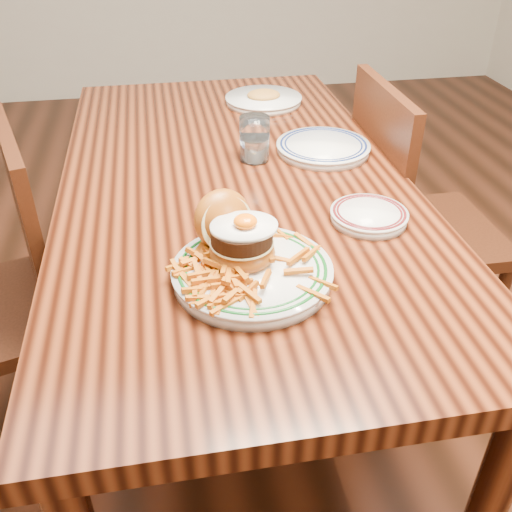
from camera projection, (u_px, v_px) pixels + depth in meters
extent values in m
plane|color=black|center=(239.00, 387.00, 1.84)|extent=(6.00, 6.00, 0.00)
cube|color=black|center=(235.00, 186.00, 1.43)|extent=(0.85, 1.60, 0.05)
cylinder|color=black|center=(115.00, 194.00, 2.19)|extent=(0.07, 0.07, 0.70)
cylinder|color=black|center=(299.00, 179.00, 2.30)|extent=(0.07, 0.07, 0.70)
cube|color=#3E1B0D|center=(28.00, 221.00, 1.38)|extent=(0.15, 0.41, 0.45)
cylinder|color=#3E1B0D|center=(74.00, 407.00, 1.51)|extent=(0.04, 0.04, 0.41)
cylinder|color=#3E1B0D|center=(50.00, 326.00, 1.78)|extent=(0.04, 0.04, 0.41)
cube|color=#3E1B0D|center=(427.00, 234.00, 1.79)|extent=(0.43, 0.43, 0.04)
cube|color=#3E1B0D|center=(378.00, 166.00, 1.63)|extent=(0.03, 0.43, 0.46)
cylinder|color=#3E1B0D|center=(443.00, 256.00, 2.10)|extent=(0.04, 0.04, 0.42)
cylinder|color=#3E1B0D|center=(347.00, 266.00, 2.04)|extent=(0.04, 0.04, 0.42)
cylinder|color=#3E1B0D|center=(493.00, 320.00, 1.80)|extent=(0.04, 0.04, 0.42)
cylinder|color=#3E1B0D|center=(383.00, 333.00, 1.75)|extent=(0.04, 0.04, 0.42)
cylinder|color=silver|center=(252.00, 275.00, 1.06)|extent=(0.29, 0.29, 0.02)
cylinder|color=silver|center=(252.00, 269.00, 1.05)|extent=(0.30, 0.30, 0.01)
torus|color=#0D4B16|center=(252.00, 268.00, 1.05)|extent=(0.28, 0.28, 0.01)
torus|color=#0D4B16|center=(252.00, 268.00, 1.05)|extent=(0.25, 0.25, 0.01)
ellipsoid|color=#904012|center=(242.00, 252.00, 1.06)|extent=(0.13, 0.13, 0.06)
cylinder|color=beige|center=(242.00, 242.00, 1.05)|extent=(0.12, 0.12, 0.00)
cylinder|color=black|center=(242.00, 235.00, 1.04)|extent=(0.11, 0.11, 0.03)
ellipsoid|color=white|center=(244.00, 226.00, 1.03)|extent=(0.12, 0.10, 0.01)
ellipsoid|color=#EF6104|center=(245.00, 221.00, 1.02)|extent=(0.04, 0.04, 0.02)
ellipsoid|color=#904012|center=(223.00, 219.00, 1.09)|extent=(0.15, 0.14, 0.13)
cylinder|color=beige|center=(228.00, 225.00, 1.08)|extent=(0.11, 0.08, 0.10)
cylinder|color=silver|center=(369.00, 217.00, 1.24)|extent=(0.16, 0.16, 0.02)
cylinder|color=silver|center=(369.00, 213.00, 1.23)|extent=(0.17, 0.17, 0.01)
torus|color=#521215|center=(369.00, 212.00, 1.23)|extent=(0.16, 0.16, 0.01)
torus|color=#521215|center=(369.00, 212.00, 1.23)|extent=(0.14, 0.14, 0.01)
cube|color=silver|center=(376.00, 209.00, 1.24)|extent=(0.10, 0.06, 0.00)
cylinder|color=silver|center=(323.00, 149.00, 1.54)|extent=(0.25, 0.25, 0.02)
cylinder|color=silver|center=(323.00, 145.00, 1.53)|extent=(0.25, 0.25, 0.01)
torus|color=#0F1B4B|center=(323.00, 144.00, 1.53)|extent=(0.23, 0.23, 0.01)
torus|color=#0F1B4B|center=(323.00, 144.00, 1.53)|extent=(0.21, 0.21, 0.01)
cylinder|color=white|center=(255.00, 139.00, 1.47)|extent=(0.08, 0.08, 0.12)
cylinder|color=silver|center=(255.00, 149.00, 1.49)|extent=(0.07, 0.07, 0.06)
cylinder|color=silver|center=(264.00, 101.00, 1.86)|extent=(0.24, 0.24, 0.02)
cylinder|color=silver|center=(264.00, 97.00, 1.86)|extent=(0.25, 0.25, 0.01)
ellipsoid|color=#BC8835|center=(264.00, 95.00, 1.85)|extent=(0.11, 0.09, 0.03)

